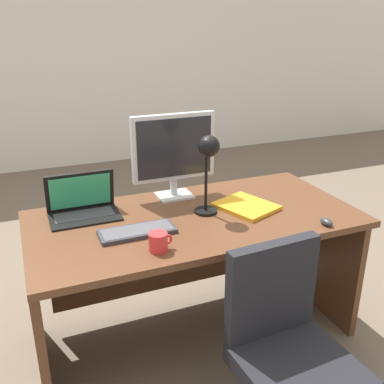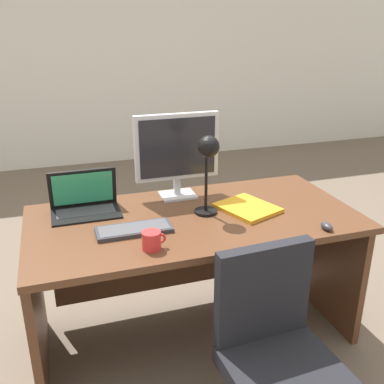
{
  "view_description": "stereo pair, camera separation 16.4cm",
  "coord_description": "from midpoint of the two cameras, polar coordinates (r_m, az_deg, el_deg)",
  "views": [
    {
      "loc": [
        -0.81,
        -1.93,
        1.71
      ],
      "look_at": [
        0.0,
        0.04,
        0.88
      ],
      "focal_mm": 41.02,
      "sensor_mm": 36.0,
      "label": 1
    },
    {
      "loc": [
        -0.66,
        -1.99,
        1.71
      ],
      "look_at": [
        0.0,
        0.04,
        0.88
      ],
      "focal_mm": 41.02,
      "sensor_mm": 36.0,
      "label": 2
    }
  ],
  "objects": [
    {
      "name": "mouse",
      "position": [
        2.27,
        15.11,
        -3.79
      ],
      "size": [
        0.04,
        0.08,
        0.04
      ],
      "color": "#2D2D33",
      "rests_on": "desk"
    },
    {
      "name": "ground",
      "position": [
        3.93,
        -9.36,
        -4.76
      ],
      "size": [
        12.0,
        12.0,
        0.0
      ],
      "primitive_type": "plane",
      "color": "#6B5B4C"
    },
    {
      "name": "office_chair",
      "position": [
        2.05,
        10.04,
        -21.47
      ],
      "size": [
        0.56,
        0.56,
        0.85
      ],
      "color": "black",
      "rests_on": "ground"
    },
    {
      "name": "desk_lamp",
      "position": [
        2.21,
        -0.0,
        4.53
      ],
      "size": [
        0.12,
        0.14,
        0.43
      ],
      "color": "black",
      "rests_on": "desk"
    },
    {
      "name": "coffee_mug",
      "position": [
        1.96,
        -6.78,
        -6.49
      ],
      "size": [
        0.11,
        0.09,
        0.09
      ],
      "color": "red",
      "rests_on": "desk"
    },
    {
      "name": "back_wall",
      "position": [
        5.61,
        -15.54,
        17.47
      ],
      "size": [
        10.0,
        0.1,
        2.8
      ],
      "primitive_type": "cube",
      "color": "silver",
      "rests_on": "ground"
    },
    {
      "name": "laptop",
      "position": [
        2.39,
        -16.02,
        -1.28
      ],
      "size": [
        0.36,
        0.23,
        0.22
      ],
      "color": "black",
      "rests_on": "desk"
    },
    {
      "name": "book",
      "position": [
        2.4,
        5.1,
        -1.88
      ],
      "size": [
        0.34,
        0.37,
        0.02
      ],
      "color": "orange",
      "rests_on": "desk"
    },
    {
      "name": "keyboard",
      "position": [
        2.14,
        -9.33,
        -5.12
      ],
      "size": [
        0.37,
        0.14,
        0.02
      ],
      "color": "#2D2D33",
      "rests_on": "desk"
    },
    {
      "name": "monitor",
      "position": [
        2.47,
        -4.31,
        5.43
      ],
      "size": [
        0.48,
        0.16,
        0.48
      ],
      "color": "#B7BABF",
      "rests_on": "desk"
    },
    {
      "name": "desk",
      "position": [
        2.44,
        -2.03,
        -7.36
      ],
      "size": [
        1.71,
        0.84,
        0.76
      ],
      "color": "#56331E",
      "rests_on": "ground"
    }
  ]
}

